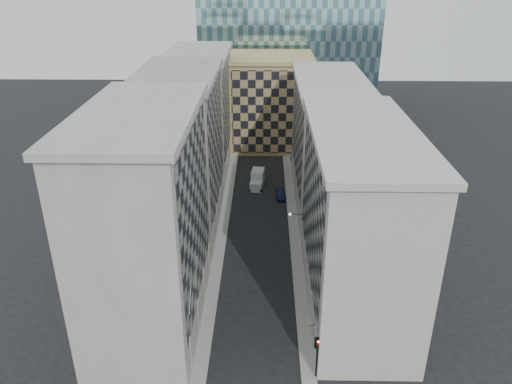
# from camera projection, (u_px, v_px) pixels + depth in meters

# --- Properties ---
(sidewalk_west) EXTENTS (1.50, 100.00, 0.15)m
(sidewalk_west) POSITION_uv_depth(u_px,v_px,m) (222.00, 232.00, 72.81)
(sidewalk_west) COLOR gray
(sidewalk_west) RESTS_ON ground
(sidewalk_east) EXTENTS (1.50, 100.00, 0.15)m
(sidewalk_east) POSITION_uv_depth(u_px,v_px,m) (294.00, 232.00, 72.63)
(sidewalk_east) COLOR gray
(sidewalk_east) RESTS_ON ground
(bldg_left_a) EXTENTS (10.80, 22.80, 23.70)m
(bldg_left_a) POSITION_uv_depth(u_px,v_px,m) (149.00, 223.00, 50.71)
(bldg_left_a) COLOR #9B978B
(bldg_left_a) RESTS_ON ground
(bldg_left_b) EXTENTS (10.80, 22.80, 22.70)m
(bldg_left_b) POSITION_uv_depth(u_px,v_px,m) (182.00, 152.00, 70.83)
(bldg_left_b) COLOR gray
(bldg_left_b) RESTS_ON ground
(bldg_left_c) EXTENTS (10.80, 22.80, 21.70)m
(bldg_left_c) POSITION_uv_depth(u_px,v_px,m) (201.00, 112.00, 90.94)
(bldg_left_c) COLOR #9B978B
(bldg_left_c) RESTS_ON ground
(bldg_right_a) EXTENTS (10.80, 26.80, 20.70)m
(bldg_right_a) POSITION_uv_depth(u_px,v_px,m) (356.00, 220.00, 54.60)
(bldg_right_a) COLOR beige
(bldg_right_a) RESTS_ON ground
(bldg_right_b) EXTENTS (10.80, 28.80, 19.70)m
(bldg_right_b) POSITION_uv_depth(u_px,v_px,m) (328.00, 142.00, 79.23)
(bldg_right_b) COLOR beige
(bldg_right_b) RESTS_ON ground
(tan_block) EXTENTS (16.80, 14.80, 18.80)m
(tan_block) POSITION_uv_depth(u_px,v_px,m) (271.00, 101.00, 102.98)
(tan_block) COLOR tan
(tan_block) RESTS_ON ground
(church_tower) EXTENTS (7.20, 7.20, 51.50)m
(church_tower) POSITION_uv_depth(u_px,v_px,m) (262.00, 5.00, 108.32)
(church_tower) COLOR #292420
(church_tower) RESTS_ON ground
(flagpoles_left) EXTENTS (0.10, 6.33, 2.33)m
(flagpoles_left) POSITION_uv_depth(u_px,v_px,m) (193.00, 284.00, 47.73)
(flagpoles_left) COLOR gray
(flagpoles_left) RESTS_ON ground
(bracket_lamp) EXTENTS (1.98, 0.36, 0.36)m
(bracket_lamp) POSITION_uv_depth(u_px,v_px,m) (291.00, 214.00, 64.61)
(bracket_lamp) COLOR black
(bracket_lamp) RESTS_ON ground
(traffic_light) EXTENTS (0.58, 0.51, 4.61)m
(traffic_light) POSITION_uv_depth(u_px,v_px,m) (317.00, 349.00, 46.20)
(traffic_light) COLOR black
(traffic_light) RESTS_ON sidewalk_east
(box_truck) EXTENTS (2.65, 5.31, 2.80)m
(box_truck) POSITION_uv_depth(u_px,v_px,m) (257.00, 180.00, 86.93)
(box_truck) COLOR silver
(box_truck) RESTS_ON ground
(dark_car) EXTENTS (1.48, 3.90, 1.27)m
(dark_car) POSITION_uv_depth(u_px,v_px,m) (280.00, 194.00, 83.00)
(dark_car) COLOR black
(dark_car) RESTS_ON ground
(shop_sign) EXTENTS (0.80, 0.70, 0.82)m
(shop_sign) POSITION_uv_depth(u_px,v_px,m) (310.00, 329.00, 48.19)
(shop_sign) COLOR black
(shop_sign) RESTS_ON ground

